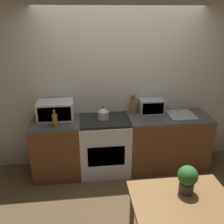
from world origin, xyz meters
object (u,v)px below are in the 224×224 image
microwave (56,110)px  bottle (55,120)px  kettle (103,113)px  dining_table (182,208)px  stove_range (104,145)px  toaster_oven (151,106)px

microwave → bottle: microwave is taller
kettle → dining_table: (0.61, -1.69, -0.33)m
bottle → stove_range: bearing=13.7°
microwave → bottle: 0.29m
microwave → dining_table: microwave is taller
kettle → bottle: bottle is taller
kettle → microwave: size_ratio=0.38×
bottle → microwave: bearing=92.3°
stove_range → bottle: 0.92m
microwave → toaster_oven: (1.49, 0.06, -0.02)m
stove_range → microwave: size_ratio=1.67×
stove_range → microwave: microwave is taller
stove_range → kettle: bearing=127.0°
bottle → dining_table: size_ratio=0.26×
bottle → dining_table: bottle is taller
microwave → toaster_oven: bearing=2.1°
stove_range → dining_table: stove_range is taller
microwave → kettle: bearing=-7.6°
kettle → dining_table: bearing=-70.3°
bottle → toaster_oven: size_ratio=0.65×
toaster_oven → dining_table: (-0.18, -1.84, -0.36)m
dining_table → microwave: bearing=126.3°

